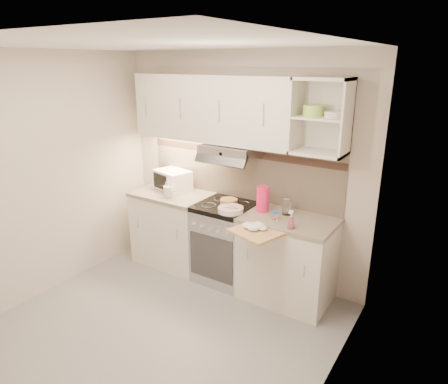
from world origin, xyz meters
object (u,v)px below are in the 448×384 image
(electric_range, at_px, (226,242))
(watering_can, at_px, (169,191))
(glass_jar, at_px, (287,205))
(microwave, at_px, (173,180))
(cutting_board, at_px, (257,232))
(plate_stack, at_px, (231,210))
(spray_bottle, at_px, (291,221))
(pink_pitcher, at_px, (263,199))

(electric_range, xyz_separation_m, watering_can, (-0.69, -0.13, 0.52))
(watering_can, xyz_separation_m, glass_jar, (1.37, 0.22, 0.03))
(microwave, xyz_separation_m, cutting_board, (1.44, -0.52, -0.14))
(plate_stack, distance_m, glass_jar, 0.58)
(electric_range, distance_m, plate_stack, 0.53)
(glass_jar, relative_size, spray_bottle, 1.00)
(spray_bottle, height_order, cutting_board, spray_bottle)
(watering_can, height_order, spray_bottle, same)
(electric_range, xyz_separation_m, glass_jar, (0.68, 0.09, 0.54))
(plate_stack, bearing_deg, microwave, 164.36)
(electric_range, distance_m, spray_bottle, 1.03)
(pink_pitcher, bearing_deg, electric_range, -150.62)
(watering_can, distance_m, pink_pitcher, 1.13)
(glass_jar, bearing_deg, electric_range, -172.66)
(microwave, distance_m, watering_can, 0.29)
(electric_range, bearing_deg, watering_can, -169.49)
(electric_range, relative_size, plate_stack, 3.39)
(plate_stack, height_order, glass_jar, glass_jar)
(electric_range, height_order, cutting_board, electric_range)
(glass_jar, bearing_deg, watering_can, -171.06)
(microwave, relative_size, pink_pitcher, 1.80)
(microwave, xyz_separation_m, watering_can, (0.15, -0.24, -0.05))
(microwave, distance_m, glass_jar, 1.52)
(spray_bottle, bearing_deg, watering_can, 171.10)
(pink_pitcher, bearing_deg, glass_jar, 35.48)
(pink_pitcher, xyz_separation_m, glass_jar, (0.25, 0.05, -0.04))
(pink_pitcher, relative_size, glass_jar, 1.40)
(pink_pitcher, distance_m, cutting_board, 0.50)
(watering_can, xyz_separation_m, spray_bottle, (1.55, -0.09, 0.01))
(watering_can, relative_size, glass_jar, 1.18)
(watering_can, relative_size, pink_pitcher, 0.84)
(microwave, relative_size, spray_bottle, 2.50)
(cutting_board, bearing_deg, plate_stack, 167.55)
(microwave, xyz_separation_m, pink_pitcher, (1.27, -0.08, 0.02))
(spray_bottle, distance_m, cutting_board, 0.33)
(watering_can, height_order, glass_jar, watering_can)
(microwave, relative_size, glass_jar, 2.51)
(plate_stack, relative_size, pink_pitcher, 1.00)
(microwave, height_order, plate_stack, microwave)
(electric_range, distance_m, watering_can, 0.87)
(electric_range, relative_size, glass_jar, 4.77)
(spray_bottle, bearing_deg, plate_stack, 169.87)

